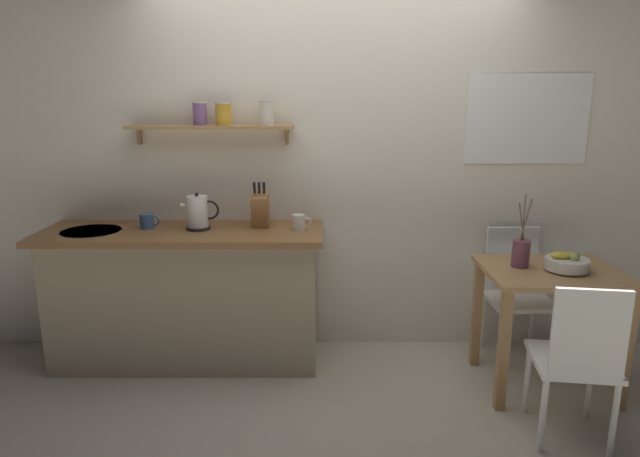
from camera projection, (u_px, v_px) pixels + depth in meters
ground_plane at (336, 382)px, 3.57m from camera, size 14.00×14.00×0.00m
back_wall at (364, 159)px, 3.89m from camera, size 6.80×0.11×2.70m
kitchen_counter at (186, 295)px, 3.77m from camera, size 1.83×0.63×0.93m
wall_shelf at (220, 121)px, 3.67m from camera, size 1.09×0.20×0.29m
dining_table at (550, 293)px, 3.40m from camera, size 0.80×0.65×0.77m
dining_chair_near at (578, 357)px, 2.85m from camera, size 0.45×0.48×0.90m
dining_chair_far at (516, 287)px, 3.87m from camera, size 0.43×0.43×0.89m
fruit_bowl at (567, 263)px, 3.32m from camera, size 0.25×0.25×0.13m
twig_vase at (521, 253)px, 3.40m from camera, size 0.11×0.11×0.45m
electric_kettle at (198, 213)px, 3.64m from camera, size 0.25×0.16×0.24m
knife_block at (260, 209)px, 3.70m from camera, size 0.11×0.18×0.31m
coffee_mug_by_sink at (147, 221)px, 3.68m from camera, size 0.13×0.09×0.10m
coffee_mug_spare at (299, 222)px, 3.63m from camera, size 0.13×0.08×0.10m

